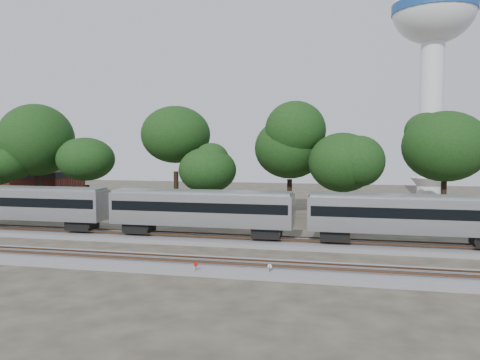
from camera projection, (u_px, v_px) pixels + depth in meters
The scene contains 16 objects.
ground at pixel (165, 254), 41.66m from camera, with size 160.00×160.00×0.00m, color #383328.
track_far at pixel (187, 238), 47.49m from camera, with size 160.00×5.00×0.73m.
track_near at pixel (147, 262), 37.74m from camera, with size 160.00×5.00×0.73m.
train at pixel (302, 211), 44.82m from camera, with size 116.02×3.32×4.89m.
switch_stand_red at pixel (196, 267), 34.46m from camera, with size 0.34×0.06×1.05m.
switch_stand_white at pixel (270, 269), 34.16m from camera, with size 0.31×0.06×0.98m.
switch_lever at pixel (217, 274), 34.47m from camera, with size 0.50×0.30×0.30m, color #512D19.
water_tower at pixel (433, 34), 80.41m from camera, with size 14.05×14.05×38.90m.
brick_building at pixel (42, 187), 76.66m from camera, with size 11.77×8.58×5.48m.
tree_1 at pixel (37, 140), 67.10m from camera, with size 10.56×10.56×14.88m.
tree_2 at pixel (86, 159), 64.05m from camera, with size 7.86×7.86×11.08m.
tree_3 at pixel (176, 135), 64.92m from camera, with size 11.29×11.29×15.92m.
tree_4 at pixel (207, 170), 59.08m from camera, with size 6.60×6.60×9.31m.
tree_5 at pixel (290, 148), 63.86m from camera, with size 9.39×9.39×13.24m.
tree_6 at pixel (343, 163), 57.46m from camera, with size 7.66×7.66×10.80m.
tree_7 at pixel (445, 147), 62.13m from camera, with size 9.65×9.65×13.60m.
Camera 1 is at (15.13, -38.74, 9.65)m, focal length 35.00 mm.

